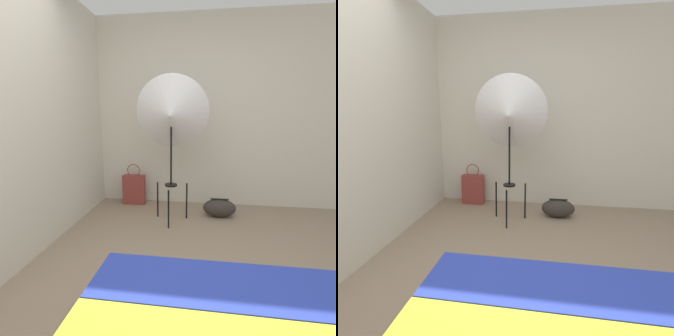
% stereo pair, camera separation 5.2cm
% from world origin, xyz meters
% --- Properties ---
extents(ground_plane, '(14.00, 14.00, 0.00)m').
position_xyz_m(ground_plane, '(0.00, 0.00, 0.00)').
color(ground_plane, gray).
extents(wall_back, '(8.00, 0.05, 2.60)m').
position_xyz_m(wall_back, '(0.00, 2.33, 1.30)').
color(wall_back, beige).
rests_on(wall_back, ground_plane).
extents(wall_side_left, '(0.05, 8.00, 2.60)m').
position_xyz_m(wall_side_left, '(-1.36, 1.00, 1.30)').
color(wall_side_left, beige).
rests_on(wall_side_left, ground_plane).
extents(photo_umbrella, '(0.87, 0.42, 1.75)m').
position_xyz_m(photo_umbrella, '(-0.19, 1.60, 1.29)').
color(photo_umbrella, black).
rests_on(photo_umbrella, ground_plane).
extents(tote_bag, '(0.32, 0.11, 0.59)m').
position_xyz_m(tote_bag, '(-0.81, 2.13, 0.22)').
color(tote_bag, brown).
rests_on(tote_bag, ground_plane).
extents(duffel_bag, '(0.42, 0.23, 0.24)m').
position_xyz_m(duffel_bag, '(0.40, 1.82, 0.12)').
color(duffel_bag, '#332D28').
rests_on(duffel_bag, ground_plane).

